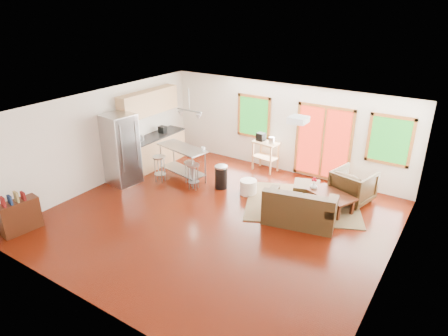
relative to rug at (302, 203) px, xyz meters
The scene contains 29 objects.
floor 2.26m from the rug, 127.59° to the right, with size 7.50×7.00×0.02m, color #390C03.
ceiling 3.44m from the rug, 127.59° to the right, with size 7.50×7.00×0.02m, color white.
back_wall 2.55m from the rug, 128.81° to the left, with size 7.50×0.02×2.60m, color white.
left_wall 5.59m from the rug, 160.77° to the right, with size 0.02×7.00×2.60m, color white.
right_wall 3.25m from the rug, 37.01° to the right, with size 0.02×7.00×2.60m, color white.
front_wall 5.63m from the rug, 104.59° to the right, with size 7.50×0.02×2.60m, color white.
window_left 3.26m from the rug, 145.01° to the left, with size 1.10×0.05×1.30m.
french_doors 2.00m from the rug, 96.19° to the left, with size 1.60×0.05×2.10m.
window_right 2.70m from the rug, 47.65° to the left, with size 1.10×0.05×1.30m.
rug is the anchor object (origin of this frame).
loveseat 0.98m from the rug, 72.09° to the right, with size 1.76×1.22×0.85m.
coffee_table 0.78m from the rug, ahead, with size 1.27×1.04×0.44m.
armchair 1.36m from the rug, 40.26° to the left, with size 0.90×0.85×0.93m, color #302210.
ottoman 0.37m from the rug, 96.22° to the left, with size 0.65×0.65×0.43m, color #302210.
pouf 1.46m from the rug, behind, with size 0.44×0.44×0.39m, color silver.
vase 0.56m from the rug, 38.06° to the left, with size 0.23×0.23×0.32m.
book 1.02m from the rug, 14.42° to the right, with size 0.21×0.03×0.28m, color maroon.
cabinets 4.95m from the rug, behind, with size 0.64×2.24×2.30m.
refrigerator 5.05m from the rug, 162.11° to the right, with size 0.88×0.85×1.96m.
island 3.55m from the rug, behind, with size 1.61×0.89×0.96m.
cup 3.04m from the rug, behind, with size 0.12×0.09×0.12m, color white.
bar_stool_a 4.04m from the rug, 166.56° to the right, with size 0.44×0.44×0.75m.
bar_stool_b 3.21m from the rug, 169.90° to the right, with size 0.33×0.33×0.64m.
bar_stool_c 2.97m from the rug, 164.04° to the right, with size 0.42×0.42×0.72m.
trash_can 2.28m from the rug, behind, with size 0.46×0.46×0.64m.
kitchen_cart 2.40m from the rug, 142.62° to the left, with size 0.80×0.58×1.13m.
bookshelf 6.60m from the rug, 135.90° to the right, with size 0.43×0.87×0.98m.
ceiling_flush 2.79m from the rug, 79.58° to the right, with size 0.35×0.35×0.12m, color white.
pendant_light 3.79m from the rug, behind, with size 0.80×0.18×0.79m.
Camera 1 is at (4.59, -6.72, 4.81)m, focal length 32.00 mm.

